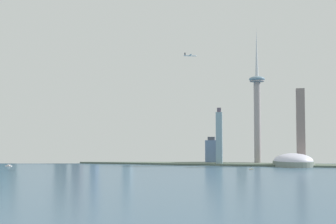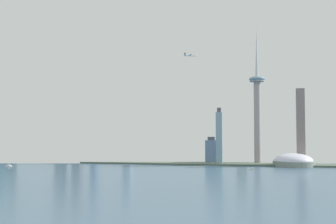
# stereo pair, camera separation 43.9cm
# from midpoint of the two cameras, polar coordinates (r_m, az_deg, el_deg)

# --- Properties ---
(ground_plane) EXTENTS (6000.00, 6000.00, 0.00)m
(ground_plane) POSITION_cam_midpoint_polar(r_m,az_deg,el_deg) (501.98, -16.86, -10.95)
(ground_plane) COLOR #415F77
(waterfront_pier) EXTENTS (986.00, 65.06, 3.73)m
(waterfront_pier) POSITION_cam_midpoint_polar(r_m,az_deg,el_deg) (999.99, -1.52, -6.87)
(waterfront_pier) COLOR #516051
(waterfront_pier) RESTS_ON ground
(observation_tower) EXTENTS (36.68, 36.68, 318.97)m
(observation_tower) POSITION_cam_midpoint_polar(r_m,az_deg,el_deg) (1005.78, 11.93, 1.17)
(observation_tower) COLOR #9D9393
(observation_tower) RESTS_ON ground
(stadium_dome) EXTENTS (87.12, 87.12, 33.16)m
(stadium_dome) POSITION_cam_midpoint_polar(r_m,az_deg,el_deg) (957.74, 16.55, -6.45)
(stadium_dome) COLOR gray
(stadium_dome) RESTS_ON ground
(skyscraper_0) EXTENTS (24.51, 14.91, 140.92)m
(skyscraper_0) POSITION_cam_midpoint_polar(r_m,az_deg,el_deg) (1203.03, -19.99, -2.87)
(skyscraper_0) COLOR gray
(skyscraper_0) RESTS_ON ground
(skyscraper_1) EXTENTS (24.60, 26.92, 101.37)m
(skyscraper_1) POSITION_cam_midpoint_polar(r_m,az_deg,el_deg) (1043.58, 9.91, -4.42)
(skyscraper_1) COLOR #B8AF9C
(skyscraper_1) RESTS_ON ground
(skyscraper_2) EXTENTS (14.05, 12.07, 129.12)m
(skyscraper_2) POSITION_cam_midpoint_polar(r_m,az_deg,el_deg) (959.71, 6.91, -3.46)
(skyscraper_2) COLOR #7D9EAF
(skyscraper_2) RESTS_ON ground
(skyscraper_3) EXTENTS (17.84, 16.08, 171.59)m
(skyscraper_3) POSITION_cam_midpoint_polar(r_m,az_deg,el_deg) (986.75, 17.45, -1.92)
(skyscraper_3) COLOR gray
(skyscraper_3) RESTS_ON ground
(skyscraper_4) EXTENTS (21.98, 27.09, 144.52)m
(skyscraper_4) POSITION_cam_midpoint_polar(r_m,az_deg,el_deg) (1144.76, -12.07, -2.78)
(skyscraper_4) COLOR slate
(skyscraper_4) RESTS_ON ground
(skyscraper_5) EXTENTS (20.00, 24.69, 114.91)m
(skyscraper_5) POSITION_cam_midpoint_polar(r_m,az_deg,el_deg) (1055.22, -5.45, -3.63)
(skyscraper_5) COLOR #9AAFBF
(skyscraper_5) RESTS_ON ground
(skyscraper_6) EXTENTS (22.67, 25.52, 143.10)m
(skyscraper_6) POSITION_cam_midpoint_polar(r_m,az_deg,el_deg) (1144.32, -14.25, -2.79)
(skyscraper_6) COLOR gray
(skyscraper_6) RESTS_ON ground
(skyscraper_7) EXTENTS (27.57, 18.83, 63.07)m
(skyscraper_7) POSITION_cam_midpoint_polar(r_m,az_deg,el_deg) (1002.71, 5.87, -5.29)
(skyscraper_7) COLOR #637FA9
(skyscraper_7) RESTS_ON ground
(skyscraper_8) EXTENTS (22.19, 27.24, 127.26)m
(skyscraper_8) POSITION_cam_midpoint_polar(r_m,az_deg,el_deg) (1158.39, -21.36, -3.07)
(skyscraper_8) COLOR #426C78
(skyscraper_8) RESTS_ON ground
(skyscraper_9) EXTENTS (15.42, 22.75, 149.04)m
(skyscraper_9) POSITION_cam_midpoint_polar(r_m,az_deg,el_deg) (1118.53, -9.86, -2.68)
(skyscraper_9) COLOR slate
(skyscraper_9) RESTS_ON ground
(skyscraper_10) EXTENTS (23.05, 27.61, 87.10)m
(skyscraper_10) POSITION_cam_midpoint_polar(r_m,az_deg,el_deg) (1060.42, 6.00, -4.38)
(skyscraper_10) COLOR gray
(skyscraper_10) RESTS_ON ground
(boat_2) EXTENTS (7.92, 3.56, 3.72)m
(boat_2) POSITION_cam_midpoint_polar(r_m,az_deg,el_deg) (853.69, 11.16, -7.54)
(boat_2) COLOR beige
(boat_2) RESTS_ON ground
(boat_3) EXTENTS (14.79, 5.32, 7.00)m
(boat_3) POSITION_cam_midpoint_polar(r_m,az_deg,el_deg) (982.78, -20.73, -6.79)
(boat_3) COLOR white
(boat_3) RESTS_ON ground
(airplane) EXTENTS (26.51, 25.13, 7.48)m
(airplane) POSITION_cam_midpoint_polar(r_m,az_deg,el_deg) (904.90, 2.99, 7.62)
(airplane) COLOR silver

